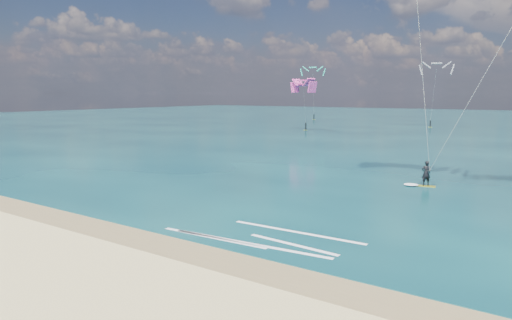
# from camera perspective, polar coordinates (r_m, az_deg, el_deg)

# --- Properties ---
(ground) EXTENTS (320.00, 320.00, 0.00)m
(ground) POSITION_cam_1_polar(r_m,az_deg,el_deg) (53.86, 19.46, 0.32)
(ground) COLOR tan
(ground) RESTS_ON ground
(wet_sand_strip) EXTENTS (320.00, 2.40, 0.01)m
(wet_sand_strip) POSITION_cam_1_polar(r_m,az_deg,el_deg) (21.08, -7.85, -11.31)
(wet_sand_strip) COLOR brown
(wet_sand_strip) RESTS_ON ground
(sea) EXTENTS (320.00, 200.00, 0.04)m
(sea) POSITION_cam_1_polar(r_m,az_deg,el_deg) (116.67, 27.56, 3.93)
(sea) COLOR #092A34
(sea) RESTS_ON ground
(kitesurfer_main) EXTENTS (12.03, 6.31, 18.95)m
(kitesurfer_main) POSITION_cam_1_polar(r_m,az_deg,el_deg) (33.87, 23.48, 12.55)
(kitesurfer_main) COLOR #C7CE18
(kitesurfer_main) RESTS_ON sea
(shoreline_foam) EXTENTS (9.70, 3.64, 0.01)m
(shoreline_foam) POSITION_cam_1_polar(r_m,az_deg,el_deg) (22.50, 0.79, -9.84)
(shoreline_foam) COLOR white
(shoreline_foam) RESTS_ON ground
(distant_kites) EXTENTS (86.20, 36.65, 13.64)m
(distant_kites) POSITION_cam_1_polar(r_m,az_deg,el_deg) (94.16, 22.39, 6.97)
(distant_kites) COLOR teal
(distant_kites) RESTS_ON ground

